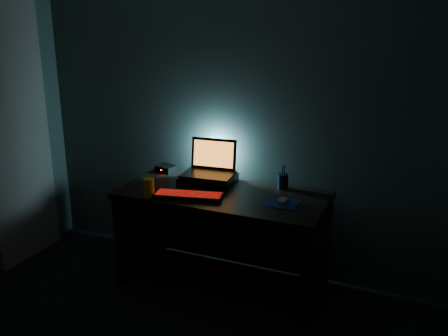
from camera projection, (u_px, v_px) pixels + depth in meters
name	position (u px, v px, depth m)	size (l,w,h in m)	color
room	(64.00, 203.00, 2.03)	(3.50, 4.00, 2.50)	black
desk	(225.00, 222.00, 3.72)	(1.50, 0.70, 0.75)	black
curtain	(15.00, 123.00, 3.95)	(0.06, 0.65, 2.30)	#B9A594
riser	(208.00, 179.00, 3.78)	(0.40, 0.30, 0.06)	black
laptop	(210.00, 166.00, 3.80)	(0.40, 0.32, 0.26)	black
keyboard	(189.00, 195.00, 3.50)	(0.51, 0.26, 0.03)	black
mousepad	(282.00, 203.00, 3.39)	(0.22, 0.20, 0.00)	navy
mouse	(283.00, 201.00, 3.39)	(0.05, 0.09, 0.03)	gray
pen_cup	(283.00, 181.00, 3.66)	(0.08, 0.08, 0.11)	black
juice_glass	(149.00, 187.00, 3.51)	(0.08, 0.08, 0.13)	yellow
router	(166.00, 168.00, 4.07)	(0.17, 0.15, 0.05)	black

